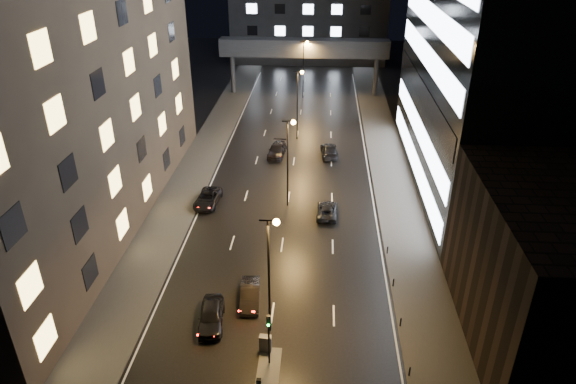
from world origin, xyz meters
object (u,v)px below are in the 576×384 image
car_away_c (208,199)px  car_toward_b (329,150)px  utility_cabinet (265,343)px  car_away_b (250,294)px  car_away_a (211,316)px  car_away_d (277,150)px  car_toward_a (327,210)px

car_away_c → car_toward_b: car_toward_b is taller
car_away_c → utility_cabinet: utility_cabinet is taller
car_away_b → utility_cabinet: 5.91m
car_away_a → car_toward_b: 35.09m
car_toward_b → car_away_d: bearing=-1.0°
car_away_a → car_away_c: 19.73m
car_toward_b → car_toward_a: bearing=84.5°
car_away_c → car_away_d: bearing=68.5°
car_away_b → utility_cabinet: bearing=-76.5°
car_away_a → utility_cabinet: car_away_a is taller
car_away_a → car_away_d: car_away_a is taller
car_away_c → car_away_b: bearing=-63.3°
car_away_a → utility_cabinet: 5.33m
car_away_c → car_toward_a: bearing=-3.3°
car_away_d → car_toward_b: 7.09m
car_away_a → car_away_d: 33.46m
utility_cabinet → car_toward_a: bearing=81.8°
car_toward_a → utility_cabinet: utility_cabinet is taller
utility_cabinet → car_toward_b: bearing=86.8°
car_away_c → car_toward_a: 13.49m
car_toward_b → utility_cabinet: size_ratio=3.90×
car_away_a → car_away_b: (2.69, 2.89, -0.07)m
car_away_b → car_away_c: size_ratio=0.87×
utility_cabinet → car_away_a: bearing=153.7°
car_away_c → car_away_d: 15.59m
car_away_a → car_away_b: size_ratio=1.06×
car_away_a → car_away_d: bearing=79.6°
car_away_b → car_toward_b: 31.65m
car_away_c → utility_cabinet: 23.69m
car_away_c → utility_cabinet: (8.90, -21.96, 0.12)m
car_away_d → car_away_a: bearing=-89.2°
car_toward_a → car_away_a: bearing=64.7°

